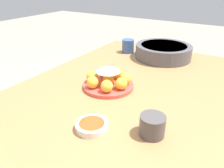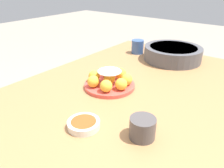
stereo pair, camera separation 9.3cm
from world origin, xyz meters
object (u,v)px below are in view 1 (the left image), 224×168
object	(u,v)px
cake_plate	(108,81)
sauce_bowl	(92,125)
dining_table	(116,115)
serving_bowl	(163,51)
cup_far	(128,46)
cup_near	(152,126)

from	to	relation	value
cake_plate	sauce_bowl	distance (m)	0.31
dining_table	serving_bowl	xyz separation A→B (m)	(0.58, 0.01, 0.13)
cup_far	serving_bowl	bearing A→B (deg)	-87.11
cake_plate	sauce_bowl	bearing A→B (deg)	-157.97
cake_plate	sauce_bowl	world-z (taller)	cake_plate
serving_bowl	sauce_bowl	xyz separation A→B (m)	(-0.79, -0.04, -0.03)
cake_plate	cup_far	world-z (taller)	same
dining_table	cup_near	size ratio (longest dim) A/B	19.31
cake_plate	cup_far	distance (m)	0.52
dining_table	serving_bowl	distance (m)	0.59
cup_near	cup_far	xyz separation A→B (m)	(0.71, 0.46, 0.01)
cup_far	dining_table	bearing A→B (deg)	-156.79
dining_table	cup_far	bearing A→B (deg)	23.21
serving_bowl	cup_far	distance (m)	0.24
sauce_bowl	dining_table	bearing A→B (deg)	9.33
dining_table	cup_near	world-z (taller)	cup_near
cake_plate	serving_bowl	bearing A→B (deg)	-8.19
cake_plate	cup_near	distance (m)	0.36
serving_bowl	cup_far	size ratio (longest dim) A/B	3.89
serving_bowl	cup_near	world-z (taller)	serving_bowl
dining_table	sauce_bowl	distance (m)	0.24
dining_table	cake_plate	distance (m)	0.16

